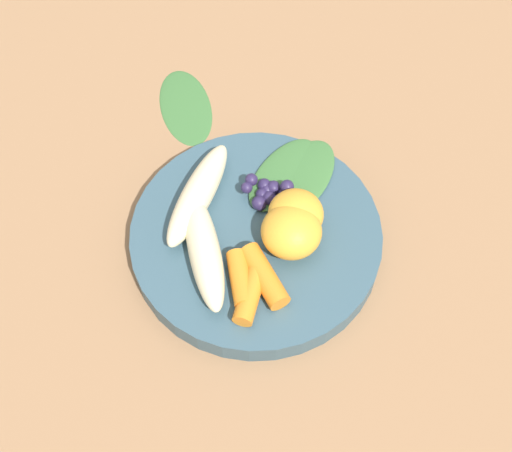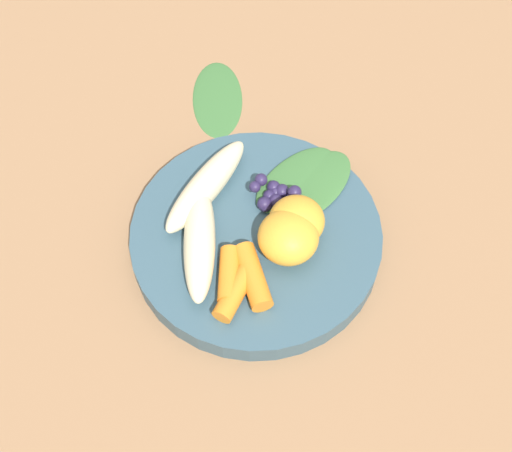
{
  "view_description": "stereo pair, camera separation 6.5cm",
  "coord_description": "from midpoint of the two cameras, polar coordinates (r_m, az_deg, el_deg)",
  "views": [
    {
      "loc": [
        0.27,
        0.2,
        0.59
      ],
      "look_at": [
        0.0,
        0.0,
        0.03
      ],
      "focal_mm": 49.58,
      "sensor_mm": 36.0,
      "label": 1
    },
    {
      "loc": [
        0.23,
        0.25,
        0.59
      ],
      "look_at": [
        0.0,
        0.0,
        0.03
      ],
      "focal_mm": 49.58,
      "sensor_mm": 36.0,
      "label": 2
    }
  ],
  "objects": [
    {
      "name": "ground_plane",
      "position": [
        0.68,
        -2.73,
        -1.74
      ],
      "size": [
        2.4,
        2.4,
        0.0
      ],
      "primitive_type": "plane",
      "color": "#99704C"
    },
    {
      "name": "bowl",
      "position": [
        0.67,
        -2.77,
        -1.22
      ],
      "size": [
        0.24,
        0.24,
        0.02
      ],
      "primitive_type": "cylinder",
      "color": "#385666",
      "rests_on": "ground_plane"
    },
    {
      "name": "banana_peeled_left",
      "position": [
        0.63,
        -7.12,
        -2.24
      ],
      "size": [
        0.1,
        0.11,
        0.03
      ],
      "primitive_type": "ellipsoid",
      "rotation": [
        0.0,
        0.0,
        7.14
      ],
      "color": "beige",
      "rests_on": "bowl"
    },
    {
      "name": "banana_peeled_right",
      "position": [
        0.66,
        -7.49,
        2.34
      ],
      "size": [
        0.13,
        0.06,
        0.03
      ],
      "primitive_type": "ellipsoid",
      "rotation": [
        0.0,
        0.0,
        6.54
      ],
      "color": "beige",
      "rests_on": "bowl"
    },
    {
      "name": "orange_segment_near",
      "position": [
        0.64,
        0.36,
        0.72
      ],
      "size": [
        0.05,
        0.05,
        0.04
      ],
      "primitive_type": "ellipsoid",
      "color": "#F4A833",
      "rests_on": "bowl"
    },
    {
      "name": "orange_segment_far",
      "position": [
        0.63,
        -0.04,
        -0.68
      ],
      "size": [
        0.06,
        0.06,
        0.04
      ],
      "primitive_type": "ellipsoid",
      "color": "#F4A833",
      "rests_on": "bowl"
    },
    {
      "name": "carrot_front",
      "position": [
        0.62,
        -4.24,
        -4.51
      ],
      "size": [
        0.05,
        0.05,
        0.02
      ],
      "primitive_type": "cylinder",
      "rotation": [
        0.0,
        1.57,
        7.09
      ],
      "color": "orange",
      "rests_on": "bowl"
    },
    {
      "name": "carrot_mid_left",
      "position": [
        0.62,
        -3.44,
        -5.63
      ],
      "size": [
        0.06,
        0.04,
        0.02
      ],
      "primitive_type": "cylinder",
      "rotation": [
        0.0,
        1.57,
        6.67
      ],
      "color": "orange",
      "rests_on": "bowl"
    },
    {
      "name": "carrot_mid_right",
      "position": [
        0.62,
        -2.31,
        -4.31
      ],
      "size": [
        0.04,
        0.06,
        0.02
      ],
      "primitive_type": "cylinder",
      "rotation": [
        0.0,
        1.57,
        7.4
      ],
      "color": "orange",
      "rests_on": "bowl"
    },
    {
      "name": "blueberry_pile",
      "position": [
        0.67,
        -1.78,
        2.43
      ],
      "size": [
        0.04,
        0.05,
        0.02
      ],
      "color": "#2D234C",
      "rests_on": "bowl"
    },
    {
      "name": "kale_leaf_left",
      "position": [
        0.68,
        1.38,
        3.56
      ],
      "size": [
        0.11,
        0.06,
        0.0
      ],
      "primitive_type": "ellipsoid",
      "rotation": [
        0.0,
        0.0,
        9.57
      ],
      "color": "#3D7038",
      "rests_on": "bowl"
    },
    {
      "name": "kale_leaf_right",
      "position": [
        0.69,
        -0.41,
        4.01
      ],
      "size": [
        0.1,
        0.05,
        0.0
      ],
      "primitive_type": "ellipsoid",
      "rotation": [
        0.0,
        0.0,
        9.48
      ],
      "color": "#3D7038",
      "rests_on": "bowl"
    },
    {
      "name": "kale_leaf_stray",
      "position": [
        0.78,
        -8.11,
        9.42
      ],
      "size": [
        0.11,
        0.12,
        0.01
      ],
      "primitive_type": "ellipsoid",
      "rotation": [
        0.0,
        0.0,
        4.03
      ],
      "color": "#3D7038",
      "rests_on": "ground_plane"
    }
  ]
}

